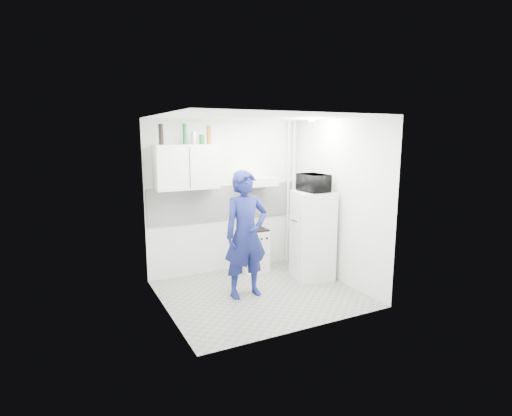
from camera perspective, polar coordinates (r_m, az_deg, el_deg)
name	(u,v)px	position (r m, az deg, el deg)	size (l,w,h in m)	color
floor	(260,293)	(6.14, 0.54, -12.09)	(2.80, 2.80, 0.00)	gray
ceiling	(260,116)	(5.68, 0.59, 12.96)	(2.80, 2.80, 0.00)	white
wall_back	(227,197)	(6.89, -4.21, 1.61)	(2.80, 2.80, 0.00)	silver
wall_left	(164,217)	(5.28, -13.06, -1.29)	(2.60, 2.60, 0.00)	silver
wall_right	(338,201)	(6.52, 11.57, 0.94)	(2.60, 2.60, 0.00)	silver
person	(246,234)	(5.79, -1.44, -3.80)	(0.68, 0.44, 1.86)	navy
stove	(253,250)	(7.02, -0.44, -6.04)	(0.45, 0.45, 0.72)	silver
fridge	(312,235)	(6.65, 8.06, -3.85)	(0.60, 0.60, 1.45)	white
stove_top	(253,229)	(6.92, -0.44, -3.07)	(0.43, 0.43, 0.03)	black
saucepan	(250,227)	(6.81, -0.84, -2.74)	(0.18, 0.18, 0.10)	silver
microwave	(314,183)	(6.49, 8.25, 3.57)	(0.35, 0.51, 0.28)	black
bottle_a	(161,134)	(6.29, -13.41, 10.19)	(0.07, 0.07, 0.31)	black
bottle_d	(185,134)	(6.39, -10.12, 10.36)	(0.07, 0.07, 0.32)	#144C1E
canister_a	(194,138)	(6.43, -8.89, 9.83)	(0.08, 0.08, 0.20)	silver
canister_b	(202,139)	(6.47, -7.75, 9.67)	(0.08, 0.08, 0.15)	#144C1E
bottle_e	(209,135)	(6.51, -6.76, 10.33)	(0.07, 0.07, 0.30)	brown
upper_cabinet	(186,167)	(6.41, -9.91, 5.79)	(1.00, 0.35, 0.70)	white
range_hood	(257,181)	(6.81, 0.07, 3.84)	(0.60, 0.50, 0.14)	silver
backsplash	(227,203)	(6.89, -4.15, 0.78)	(2.74, 0.03, 0.60)	white
pipe_a	(293,193)	(7.41, 5.36, 2.21)	(0.05, 0.05, 2.60)	silver
pipe_b	(288,193)	(7.35, 4.57, 2.16)	(0.04, 0.04, 2.60)	silver
ceiling_spot_fixture	(312,120)	(6.36, 7.95, 12.31)	(0.10, 0.10, 0.02)	white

